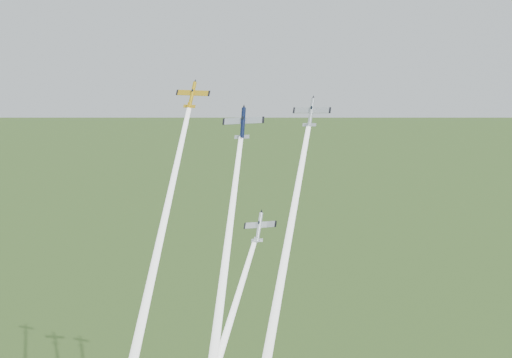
# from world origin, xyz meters

# --- Properties ---
(plane_yellow) EXTENTS (7.80, 5.47, 6.91)m
(plane_yellow) POSITION_xyz_m (-15.53, 1.61, 107.41)
(plane_yellow) COLOR gold
(smoke_trail_yellow) EXTENTS (4.54, 40.67, 60.76)m
(smoke_trail_yellow) POSITION_xyz_m (-16.78, -19.51, 74.93)
(smoke_trail_yellow) COLOR white
(plane_navy) EXTENTS (9.43, 6.27, 8.59)m
(plane_navy) POSITION_xyz_m (-4.58, 1.27, 101.92)
(plane_navy) COLOR #0C1637
(smoke_trail_navy) EXTENTS (3.90, 37.05, 55.20)m
(smoke_trail_navy) POSITION_xyz_m (-3.65, -18.06, 72.22)
(smoke_trail_navy) COLOR white
(plane_silver_right) EXTENTS (7.89, 5.94, 7.27)m
(plane_silver_right) POSITION_xyz_m (9.78, -0.76, 104.71)
(plane_silver_right) COLOR #B0B9BF
(smoke_trail_silver_right) EXTENTS (6.44, 39.88, 59.65)m
(smoke_trail_silver_right) POSITION_xyz_m (7.53, -21.43, 72.79)
(smoke_trail_silver_right) COLOR white
(plane_silver_low) EXTENTS (7.61, 7.60, 8.46)m
(plane_silver_low) POSITION_xyz_m (0.72, -6.32, 82.36)
(plane_silver_low) COLOR silver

